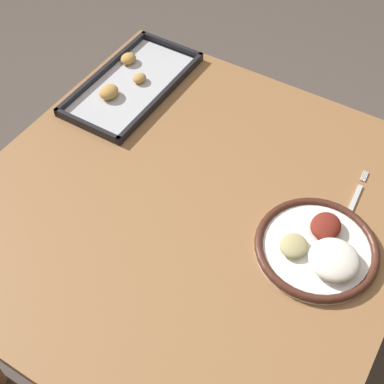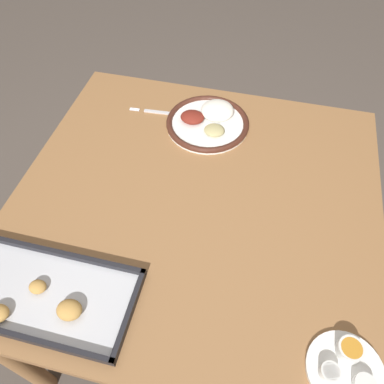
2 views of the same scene
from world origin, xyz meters
name	(u,v)px [view 1 (image 1 of 2)]	position (x,y,z in m)	size (l,w,h in m)	color
ground_plane	(191,336)	(0.00, 0.00, 0.00)	(8.00, 8.00, 0.00)	#564C44
dining_table	(190,228)	(0.00, 0.00, 0.66)	(1.06, 1.03, 0.77)	olive
dinner_plate	(319,248)	(0.03, -0.32, 0.79)	(0.28, 0.28, 0.05)	white
fork	(353,203)	(0.20, -0.34, 0.78)	(0.21, 0.03, 0.00)	silver
baking_tray	(131,84)	(0.28, 0.38, 0.78)	(0.43, 0.22, 0.04)	black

